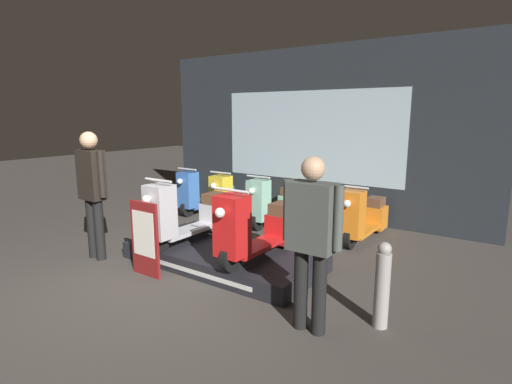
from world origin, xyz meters
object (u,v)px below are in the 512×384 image
object	(u,v)px
scooter_backrow_0	(205,194)
scooter_backrow_4	(363,217)
street_bollard	(382,285)
person_left_browsing	(92,187)
price_sign_board	(145,239)
scooter_backrow_1	(238,198)
scooter_display_right	(257,229)
scooter_display_left	(188,215)
scooter_backrow_3	(315,210)
person_right_browsing	(311,232)
scooter_backrow_2	(274,204)

from	to	relation	value
scooter_backrow_0	scooter_backrow_4	world-z (taller)	same
scooter_backrow_4	street_bollard	bearing A→B (deg)	-66.23
person_left_browsing	price_sign_board	distance (m)	1.17
scooter_backrow_1	person_left_browsing	bearing A→B (deg)	-94.41
scooter_display_right	scooter_backrow_4	bearing A→B (deg)	75.09
scooter_display_right	street_bollard	xyz separation A→B (m)	(1.64, -0.35, -0.18)
scooter_backrow_1	street_bollard	world-z (taller)	scooter_backrow_1
scooter_backrow_4	scooter_display_right	bearing A→B (deg)	-104.91
price_sign_board	scooter_backrow_0	bearing A→B (deg)	119.48
scooter_backrow_0	street_bollard	size ratio (longest dim) A/B	1.83
scooter_display_left	price_sign_board	bearing A→B (deg)	-86.36
scooter_backrow_4	person_left_browsing	distance (m)	4.02
scooter_display_right	scooter_backrow_1	distance (m)	2.87
scooter_backrow_3	person_left_browsing	world-z (taller)	person_left_browsing
scooter_display_right	person_right_browsing	bearing A→B (deg)	-34.90
scooter_backrow_1	scooter_backrow_2	world-z (taller)	same
scooter_display_right	scooter_backrow_4	distance (m)	2.19
scooter_backrow_2	scooter_backrow_4	distance (m)	1.66
scooter_display_right	scooter_backrow_2	size ratio (longest dim) A/B	1.00
scooter_display_left	scooter_backrow_4	distance (m)	2.74
scooter_backrow_3	scooter_backrow_4	distance (m)	0.83
scooter_backrow_4	price_sign_board	bearing A→B (deg)	-120.06
scooter_display_left	scooter_backrow_3	distance (m)	2.30
scooter_backrow_2	scooter_backrow_4	bearing A→B (deg)	0.00
scooter_display_right	person_left_browsing	xyz separation A→B (m)	(-2.15, -0.78, 0.42)
scooter_backrow_3	street_bollard	size ratio (longest dim) A/B	1.83
scooter_display_left	person_left_browsing	distance (m)	1.33
scooter_backrow_0	scooter_backrow_1	xyz separation A→B (m)	(0.83, 0.00, 0.00)
person_right_browsing	scooter_display_right	bearing A→B (deg)	145.10
scooter_backrow_1	person_right_browsing	distance (m)	4.25
scooter_backrow_2	scooter_backrow_3	size ratio (longest dim) A/B	1.00
person_left_browsing	scooter_backrow_0	bearing A→B (deg)	101.86
scooter_backrow_1	person_right_browsing	bearing A→B (deg)	-43.44
scooter_backrow_4	price_sign_board	distance (m)	3.36
scooter_backrow_4	person_left_browsing	world-z (taller)	person_left_browsing
scooter_backrow_4	person_right_browsing	distance (m)	3.00
scooter_backrow_0	person_left_browsing	xyz separation A→B (m)	(0.61, -2.89, 0.64)
scooter_display_left	scooter_backrow_3	world-z (taller)	scooter_display_left
scooter_display_right	price_sign_board	xyz separation A→B (m)	(-1.12, -0.80, -0.12)
scooter_backrow_0	scooter_backrow_2	xyz separation A→B (m)	(1.66, 0.00, 0.00)
scooter_backrow_2	scooter_display_left	bearing A→B (deg)	-91.90
scooter_backrow_2	person_right_browsing	size ratio (longest dim) A/B	0.94
scooter_backrow_3	scooter_backrow_4	xyz separation A→B (m)	(0.83, 0.00, 0.00)
scooter_backrow_0	person_right_browsing	world-z (taller)	person_right_browsing
scooter_backrow_1	price_sign_board	world-z (taller)	scooter_backrow_1
scooter_backrow_1	street_bollard	size ratio (longest dim) A/B	1.83
scooter_display_left	scooter_backrow_3	xyz separation A→B (m)	(0.90, 2.11, -0.22)
person_left_browsing	scooter_display_left	bearing A→B (deg)	38.56
person_left_browsing	scooter_backrow_2	bearing A→B (deg)	69.98
scooter_display_right	scooter_backrow_0	size ratio (longest dim) A/B	1.00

